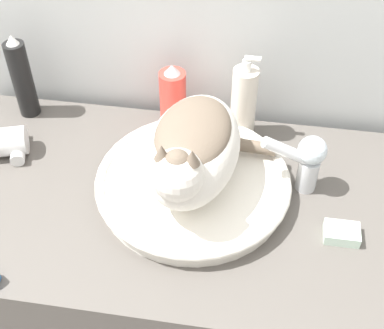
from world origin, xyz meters
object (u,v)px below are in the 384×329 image
at_px(soap_bar, 342,233).
at_px(faucet, 307,159).
at_px(soap_pump_bottle, 244,103).
at_px(hairspray_can_black, 22,78).
at_px(cat, 192,148).
at_px(spray_bottle_trigger, 173,100).

bearing_deg(soap_bar, faucet, 122.12).
xyz_separation_m(faucet, soap_pump_bottle, (-0.14, 0.16, 0.01)).
height_order(soap_pump_bottle, soap_bar, soap_pump_bottle).
bearing_deg(hairspray_can_black, cat, -25.91).
relative_size(cat, soap_bar, 4.72).
relative_size(cat, soap_pump_bottle, 1.50).
xyz_separation_m(cat, soap_pump_bottle, (0.08, 0.21, -0.04)).
xyz_separation_m(faucet, soap_bar, (0.08, -0.12, -0.07)).
distance_m(soap_pump_bottle, hairspray_can_black, 0.52).
relative_size(cat, hairspray_can_black, 1.50).
bearing_deg(hairspray_can_black, soap_pump_bottle, 0.00).
xyz_separation_m(cat, faucet, (0.23, 0.06, -0.05)).
height_order(cat, spray_bottle_trigger, cat).
xyz_separation_m(faucet, hairspray_can_black, (-0.67, 0.16, 0.02)).
bearing_deg(spray_bottle_trigger, soap_bar, -36.04).
relative_size(soap_pump_bottle, hairspray_can_black, 1.00).
height_order(faucet, soap_pump_bottle, soap_pump_bottle).
height_order(faucet, soap_bar, faucet).
bearing_deg(soap_bar, hairspray_can_black, 159.46).
relative_size(cat, faucet, 2.22).
bearing_deg(faucet, hairspray_can_black, -25.17).
bearing_deg(cat, spray_bottle_trigger, -155.04).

